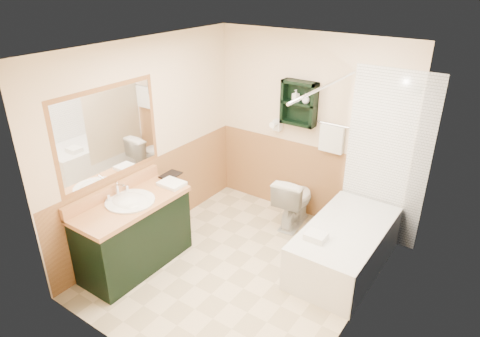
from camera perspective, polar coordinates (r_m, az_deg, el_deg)
name	(u,v)px	position (r m, az deg, el deg)	size (l,w,h in m)	color
floor	(240,268)	(4.92, -0.01, -13.12)	(3.00, 3.00, 0.00)	beige
back_wall	(309,129)	(5.50, 9.13, 5.21)	(2.60, 0.04, 2.40)	#FFEDC7
left_wall	(147,144)	(5.09, -12.30, 3.27)	(0.04, 3.00, 2.40)	#FFEDC7
right_wall	(368,210)	(3.78, 16.73, -5.38)	(0.04, 3.00, 2.40)	#FFEDC7
ceiling	(240,47)	(3.91, -0.01, 15.89)	(2.60, 3.00, 0.04)	white
wainscot_left	(154,197)	(5.36, -11.36, -3.76)	(2.98, 2.98, 1.00)	#BB854C
wainscot_back	(304,179)	(5.75, 8.50, -1.45)	(2.58, 2.58, 1.00)	#BB854C
mirror_frame	(109,134)	(4.62, -17.12, 4.43)	(1.30, 1.30, 1.00)	brown
mirror_glass	(109,134)	(4.62, -17.08, 4.41)	(1.20, 1.20, 0.90)	white
tile_right	(389,190)	(4.50, 19.22, -2.78)	(1.50, 1.50, 2.10)	white
tile_back	(386,160)	(5.19, 18.93, 1.08)	(0.95, 0.95, 2.10)	white
tile_accent	(401,108)	(4.19, 20.73, 7.59)	(1.50, 1.50, 0.10)	#12412D
wall_shelf	(299,103)	(5.34, 7.86, 8.62)	(0.45, 0.15, 0.55)	black
hair_dryer	(278,125)	(5.60, 5.04, 5.80)	(0.10, 0.24, 0.18)	white
towel_bar	(333,125)	(5.26, 12.31, 5.73)	(0.40, 0.06, 0.40)	white
curtain_rod	(327,85)	(4.39, 11.55, 10.82)	(0.03, 0.03, 1.60)	silver
shower_curtain	(327,158)	(4.82, 11.54, 1.39)	(1.05, 1.05, 1.70)	#C3B593
vanity	(134,234)	(4.88, -13.92, -8.47)	(0.59, 1.28, 0.81)	black
bathtub	(344,247)	(4.94, 13.76, -10.10)	(0.77, 1.50, 0.51)	silver
toilet	(294,201)	(5.55, 7.22, -4.26)	(0.39, 0.69, 0.68)	silver
counter_towel	(172,184)	(4.92, -9.08, -2.01)	(0.28, 0.22, 0.04)	white
vanity_book	(164,165)	(5.14, -10.09, 0.47)	(0.18, 0.02, 0.25)	black
tub_towel	(316,236)	(4.52, 10.08, -8.90)	(0.21, 0.18, 0.07)	white
soap_bottle_a	(296,99)	(5.34, 7.43, 9.20)	(0.07, 0.15, 0.07)	silver
soap_bottle_b	(306,100)	(5.28, 8.79, 9.08)	(0.10, 0.12, 0.10)	silver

